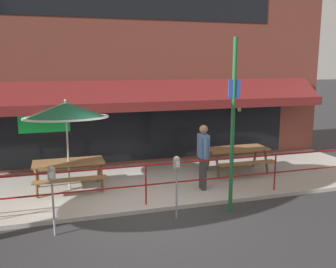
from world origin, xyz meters
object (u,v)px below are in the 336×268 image
object	(u,v)px
pedestrian_walking	(203,154)
patio_umbrella_left	(66,111)
parking_meter_far	(177,168)
parking_meter_near	(52,180)
street_sign_pole	(233,125)
picnic_table_centre	(237,153)
picnic_table_left	(69,167)

from	to	relation	value
pedestrian_walking	patio_umbrella_left	bearing A→B (deg)	163.38
pedestrian_walking	parking_meter_far	bearing A→B (deg)	-130.15
parking_meter_near	street_sign_pole	size ratio (longest dim) A/B	0.36
parking_meter_far	street_sign_pole	bearing A→B (deg)	1.43
picnic_table_centre	street_sign_pole	xyz separation A→B (m)	(-1.46, -2.49, 1.31)
pedestrian_walking	street_sign_pole	size ratio (longest dim) A/B	0.44
parking_meter_far	pedestrian_walking	bearing A→B (deg)	49.85
parking_meter_near	pedestrian_walking	bearing A→B (deg)	21.48
pedestrian_walking	street_sign_pole	world-z (taller)	street_sign_pole
picnic_table_left	picnic_table_centre	world-z (taller)	same
picnic_table_left	picnic_table_centre	xyz separation A→B (m)	(4.94, 0.11, 0.00)
parking_meter_far	street_sign_pole	world-z (taller)	street_sign_pole
pedestrian_walking	parking_meter_near	world-z (taller)	pedestrian_walking
picnic_table_centre	street_sign_pole	world-z (taller)	street_sign_pole
pedestrian_walking	parking_meter_near	distance (m)	4.05
patio_umbrella_left	parking_meter_near	xyz separation A→B (m)	(-0.41, -2.49, -1.03)
parking_meter_far	street_sign_pole	size ratio (longest dim) A/B	0.36
pedestrian_walking	parking_meter_near	size ratio (longest dim) A/B	1.20
picnic_table_centre	patio_umbrella_left	size ratio (longest dim) A/B	0.76
picnic_table_left	parking_meter_far	distance (m)	3.26
parking_meter_far	parking_meter_near	bearing A→B (deg)	-178.90
patio_umbrella_left	parking_meter_near	world-z (taller)	patio_umbrella_left
picnic_table_left	street_sign_pole	bearing A→B (deg)	-34.36
patio_umbrella_left	parking_meter_far	xyz separation A→B (m)	(2.16, -2.44, -1.03)
street_sign_pole	parking_meter_near	bearing A→B (deg)	-178.79
pedestrian_walking	picnic_table_centre	bearing A→B (deg)	34.68
picnic_table_centre	pedestrian_walking	xyz separation A→B (m)	(-1.57, -1.09, 0.35)
picnic_table_centre	street_sign_pole	bearing A→B (deg)	-120.44
picnic_table_centre	pedestrian_walking	size ratio (longest dim) A/B	1.05
picnic_table_left	parking_meter_far	size ratio (longest dim) A/B	1.27
pedestrian_walking	street_sign_pole	bearing A→B (deg)	-85.62
picnic_table_left	picnic_table_centre	bearing A→B (deg)	1.32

